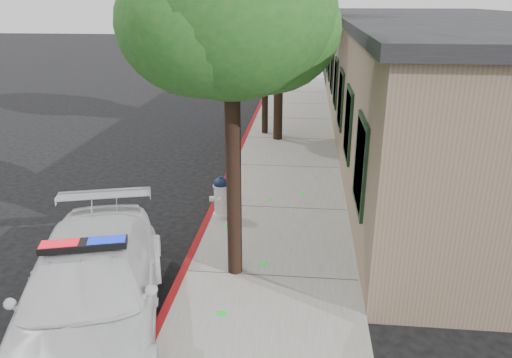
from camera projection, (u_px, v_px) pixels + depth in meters
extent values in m
plane|color=black|center=(181.00, 277.00, 8.84)|extent=(120.00, 120.00, 0.00)
cube|color=gray|center=(279.00, 210.00, 11.45)|extent=(3.20, 60.00, 0.15)
cube|color=maroon|center=(214.00, 207.00, 11.60)|extent=(0.14, 60.00, 0.16)
cube|color=#826D55|center=(447.00, 88.00, 15.88)|extent=(7.00, 20.00, 4.00)
cube|color=black|center=(456.00, 19.00, 15.13)|extent=(7.30, 20.30, 0.24)
cube|color=black|center=(360.00, 164.00, 8.78)|extent=(0.08, 1.48, 1.68)
cube|color=black|center=(348.00, 124.00, 11.58)|extent=(0.08, 1.48, 1.68)
cube|color=black|center=(341.00, 99.00, 14.37)|extent=(0.08, 1.48, 1.68)
cube|color=black|center=(336.00, 82.00, 17.16)|extent=(0.08, 1.48, 1.68)
cube|color=black|center=(332.00, 70.00, 19.96)|extent=(0.08, 1.48, 1.68)
cube|color=black|center=(329.00, 61.00, 22.75)|extent=(0.08, 1.48, 1.68)
cube|color=black|center=(327.00, 54.00, 25.55)|extent=(0.08, 1.48, 1.68)
imported|color=silver|center=(90.00, 292.00, 7.14)|extent=(3.28, 5.31, 1.44)
cube|color=black|center=(84.00, 245.00, 6.87)|extent=(1.23, 0.60, 0.10)
cube|color=red|center=(60.00, 246.00, 6.81)|extent=(0.57, 0.37, 0.11)
cube|color=#0B22CB|center=(107.00, 243.00, 6.92)|extent=(0.57, 0.37, 0.11)
cylinder|color=silver|center=(222.00, 214.00, 10.97)|extent=(0.39, 0.39, 0.07)
cylinder|color=silver|center=(221.00, 200.00, 10.85)|extent=(0.32, 0.32, 0.63)
cylinder|color=silver|center=(221.00, 186.00, 10.73)|extent=(0.36, 0.36, 0.05)
ellipsoid|color=#0E1734|center=(221.00, 183.00, 10.71)|extent=(0.33, 0.33, 0.25)
cylinder|color=#0E1734|center=(221.00, 178.00, 10.67)|extent=(0.08, 0.08, 0.07)
cylinder|color=silver|center=(213.00, 199.00, 10.84)|extent=(0.15, 0.14, 0.13)
cylinder|color=silver|center=(230.00, 199.00, 10.84)|extent=(0.15, 0.14, 0.13)
cylinder|color=silver|center=(221.00, 201.00, 10.65)|extent=(0.17, 0.15, 0.16)
cylinder|color=black|center=(234.00, 178.00, 8.14)|extent=(0.26, 0.26, 3.57)
ellipsoid|color=#1A541A|center=(231.00, 9.00, 7.21)|extent=(3.17, 3.17, 2.69)
ellipsoid|color=#1A541A|center=(265.00, 29.00, 7.56)|extent=(2.38, 2.38, 2.02)
ellipsoid|color=#1A541A|center=(201.00, 24.00, 7.02)|extent=(2.48, 2.48, 2.10)
cylinder|color=black|center=(279.00, 74.00, 16.18)|extent=(0.31, 0.31, 4.43)
cylinder|color=black|center=(265.00, 92.00, 17.17)|extent=(0.22, 0.22, 3.00)
ellipsoid|color=#194C17|center=(265.00, 24.00, 16.37)|extent=(2.57, 2.57, 2.18)
ellipsoid|color=#194C17|center=(279.00, 32.00, 16.43)|extent=(1.97, 1.97, 1.67)
ellipsoid|color=#194C17|center=(255.00, 30.00, 16.32)|extent=(2.05, 2.05, 1.75)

